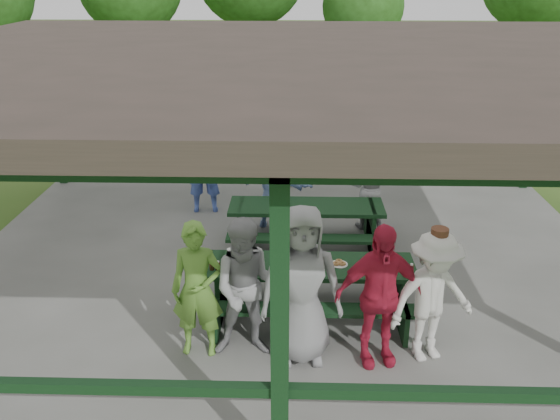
{
  "coord_description": "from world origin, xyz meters",
  "views": [
    {
      "loc": [
        0.12,
        -7.88,
        4.36
      ],
      "look_at": [
        -0.1,
        -0.3,
        1.22
      ],
      "focal_mm": 38.0,
      "sensor_mm": 36.0,
      "label": 1
    }
  ],
  "objects_px": {
    "contestant_green": "(197,290)",
    "farm_trailer": "(231,118)",
    "contestant_grey_mid": "(301,285)",
    "contestant_white_fedora": "(432,297)",
    "picnic_table_far": "(306,221)",
    "spectator_lblue": "(273,187)",
    "picnic_table_near": "(310,283)",
    "spectator_blue": "(203,163)",
    "contestant_red": "(379,295)",
    "contestant_grey_left": "(248,289)",
    "pickup_truck": "(376,95)",
    "spectator_grey": "(369,187)"
  },
  "relations": [
    {
      "from": "contestant_red",
      "to": "contestant_white_fedora",
      "type": "bearing_deg",
      "value": -4.03
    },
    {
      "from": "contestant_green",
      "to": "contestant_white_fedora",
      "type": "xyz_separation_m",
      "value": [
        2.67,
        -0.04,
        -0.03
      ]
    },
    {
      "from": "spectator_lblue",
      "to": "farm_trailer",
      "type": "height_order",
      "value": "spectator_lblue"
    },
    {
      "from": "contestant_grey_left",
      "to": "pickup_truck",
      "type": "distance_m",
      "value": 12.22
    },
    {
      "from": "contestant_green",
      "to": "contestant_white_fedora",
      "type": "bearing_deg",
      "value": 0.59
    },
    {
      "from": "picnic_table_near",
      "to": "picnic_table_far",
      "type": "xyz_separation_m",
      "value": [
        -0.02,
        2.0,
        -0.01
      ]
    },
    {
      "from": "spectator_blue",
      "to": "farm_trailer",
      "type": "xyz_separation_m",
      "value": [
        -0.05,
        5.11,
        -0.42
      ]
    },
    {
      "from": "spectator_lblue",
      "to": "pickup_truck",
      "type": "distance_m",
      "value": 8.64
    },
    {
      "from": "contestant_white_fedora",
      "to": "contestant_green",
      "type": "bearing_deg",
      "value": 159.89
    },
    {
      "from": "picnic_table_near",
      "to": "spectator_lblue",
      "type": "height_order",
      "value": "spectator_lblue"
    },
    {
      "from": "contestant_green",
      "to": "pickup_truck",
      "type": "height_order",
      "value": "contestant_green"
    },
    {
      "from": "spectator_lblue",
      "to": "contestant_grey_left",
      "type": "bearing_deg",
      "value": 103.5
    },
    {
      "from": "contestant_green",
      "to": "contestant_white_fedora",
      "type": "height_order",
      "value": "contestant_green"
    },
    {
      "from": "contestant_green",
      "to": "spectator_grey",
      "type": "distance_m",
      "value": 4.38
    },
    {
      "from": "contestant_grey_left",
      "to": "contestant_red",
      "type": "bearing_deg",
      "value": -7.24
    },
    {
      "from": "contestant_grey_left",
      "to": "spectator_blue",
      "type": "height_order",
      "value": "spectator_blue"
    },
    {
      "from": "farm_trailer",
      "to": "picnic_table_far",
      "type": "bearing_deg",
      "value": -84.34
    },
    {
      "from": "contestant_red",
      "to": "spectator_grey",
      "type": "xyz_separation_m",
      "value": [
        0.31,
        3.8,
        -0.11
      ]
    },
    {
      "from": "pickup_truck",
      "to": "picnic_table_near",
      "type": "bearing_deg",
      "value": -171.55
    },
    {
      "from": "picnic_table_near",
      "to": "contestant_green",
      "type": "relative_size",
      "value": 1.61
    },
    {
      "from": "spectator_grey",
      "to": "contestant_red",
      "type": "bearing_deg",
      "value": 100.52
    },
    {
      "from": "picnic_table_near",
      "to": "contestant_grey_left",
      "type": "relative_size",
      "value": 1.56
    },
    {
      "from": "contestant_grey_left",
      "to": "spectator_blue",
      "type": "relative_size",
      "value": 0.91
    },
    {
      "from": "spectator_lblue",
      "to": "farm_trailer",
      "type": "bearing_deg",
      "value": -61.11
    },
    {
      "from": "farm_trailer",
      "to": "pickup_truck",
      "type": "bearing_deg",
      "value": 20.15
    },
    {
      "from": "spectator_blue",
      "to": "farm_trailer",
      "type": "bearing_deg",
      "value": -96.06
    },
    {
      "from": "contestant_green",
      "to": "farm_trailer",
      "type": "bearing_deg",
      "value": 95.27
    },
    {
      "from": "contestant_grey_mid",
      "to": "contestant_white_fedora",
      "type": "relative_size",
      "value": 1.15
    },
    {
      "from": "picnic_table_far",
      "to": "contestant_grey_left",
      "type": "height_order",
      "value": "contestant_grey_left"
    },
    {
      "from": "contestant_green",
      "to": "spectator_lblue",
      "type": "relative_size",
      "value": 1.14
    },
    {
      "from": "picnic_table_far",
      "to": "spectator_lblue",
      "type": "relative_size",
      "value": 1.69
    },
    {
      "from": "spectator_grey",
      "to": "farm_trailer",
      "type": "height_order",
      "value": "spectator_grey"
    },
    {
      "from": "picnic_table_near",
      "to": "contestant_red",
      "type": "bearing_deg",
      "value": -51.12
    },
    {
      "from": "contestant_red",
      "to": "spectator_grey",
      "type": "relative_size",
      "value": 1.15
    },
    {
      "from": "farm_trailer",
      "to": "contestant_grey_mid",
      "type": "bearing_deg",
      "value": -89.63
    },
    {
      "from": "picnic_table_near",
      "to": "contestant_grey_left",
      "type": "bearing_deg",
      "value": -131.47
    },
    {
      "from": "spectator_grey",
      "to": "farm_trailer",
      "type": "bearing_deg",
      "value": -47.27
    },
    {
      "from": "contestant_grey_left",
      "to": "spectator_lblue",
      "type": "distance_m",
      "value": 3.68
    },
    {
      "from": "contestant_green",
      "to": "picnic_table_near",
      "type": "bearing_deg",
      "value": 33.37
    },
    {
      "from": "contestant_green",
      "to": "contestant_grey_left",
      "type": "bearing_deg",
      "value": 1.07
    },
    {
      "from": "picnic_table_far",
      "to": "contestant_red",
      "type": "relative_size",
      "value": 1.42
    },
    {
      "from": "picnic_table_far",
      "to": "spectator_grey",
      "type": "relative_size",
      "value": 1.63
    },
    {
      "from": "spectator_lblue",
      "to": "pickup_truck",
      "type": "xyz_separation_m",
      "value": [
        2.73,
        8.2,
        -0.07
      ]
    },
    {
      "from": "picnic_table_near",
      "to": "contestant_grey_left",
      "type": "xyz_separation_m",
      "value": [
        -0.72,
        -0.82,
        0.38
      ]
    },
    {
      "from": "pickup_truck",
      "to": "spectator_blue",
      "type": "bearing_deg",
      "value": 171.24
    },
    {
      "from": "picnic_table_far",
      "to": "spectator_lblue",
      "type": "bearing_deg",
      "value": 123.18
    },
    {
      "from": "spectator_grey",
      "to": "pickup_truck",
      "type": "bearing_deg",
      "value": -82.39
    },
    {
      "from": "contestant_white_fedora",
      "to": "farm_trailer",
      "type": "xyz_separation_m",
      "value": [
        -3.31,
        9.49,
        -0.29
      ]
    },
    {
      "from": "contestant_green",
      "to": "contestant_grey_mid",
      "type": "height_order",
      "value": "contestant_grey_mid"
    },
    {
      "from": "picnic_table_near",
      "to": "contestant_grey_mid",
      "type": "bearing_deg",
      "value": -97.54
    }
  ]
}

